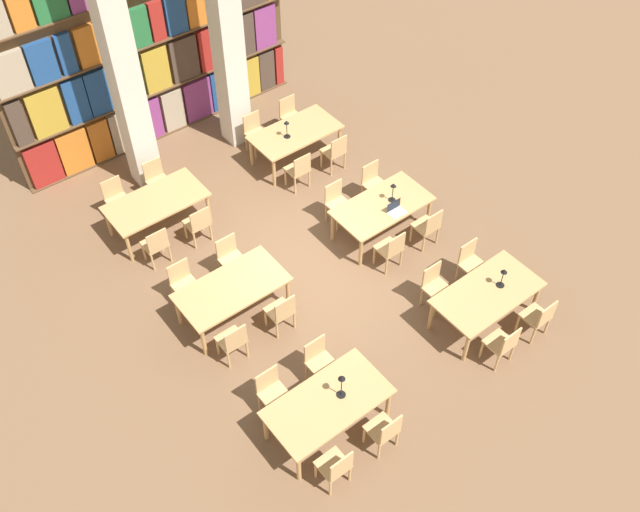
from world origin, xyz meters
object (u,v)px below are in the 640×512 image
reading_table_1 (487,295)px  chair_18 (198,223)px  pillar_left (118,51)px  chair_10 (281,311)px  chair_4 (503,344)px  chair_15 (373,182)px  chair_8 (233,341)px  desk_lamp_2 (393,189)px  desk_lamp_0 (342,382)px  chair_17 (117,198)px  chair_5 (435,285)px  reading_table_3 (382,208)px  desk_lamp_1 (503,275)px  chair_14 (428,226)px  desk_lamp_3 (287,126)px  chair_16 (156,244)px  laptop (396,210)px  chair_20 (299,169)px  chair_6 (539,317)px  chair_19 (157,180)px  chair_13 (337,202)px  reading_table_0 (328,404)px  chair_0 (336,467)px  chair_3 (319,360)px  reading_table_4 (156,204)px  chair_1 (272,391)px  chair_9 (184,283)px  reading_table_5 (295,134)px  chair_2 (385,431)px  chair_23 (291,115)px  chair_12 (391,249)px  chair_11 (231,257)px  chair_7 (471,262)px  reading_table_2 (232,290)px  pillar_center (224,12)px  chair_22 (335,151)px

reading_table_1 → chair_18: chair_18 is taller
pillar_left → chair_10: pillar_left is taller
chair_4 → chair_15: 4.32m
chair_8 → chair_18: size_ratio=1.00×
desk_lamp_2 → desk_lamp_0: bearing=-141.8°
desk_lamp_2 → chair_17: size_ratio=0.47×
chair_5 → reading_table_3: chair_5 is taller
desk_lamp_2 → chair_8: bearing=-170.1°
desk_lamp_1 → chair_14: bearing=83.9°
chair_8 → desk_lamp_3: 5.03m
chair_16 → chair_4: bearing=-58.3°
laptop → chair_20: bearing=103.2°
chair_5 → chair_6: (0.88, -1.56, 0.00)m
chair_19 → desk_lamp_1: bearing=116.9°
chair_13 → chair_15: (0.93, 0.00, 0.00)m
reading_table_0 → chair_14: (3.88, 1.89, -0.17)m
chair_0 → chair_3: bearing=59.5°
chair_10 → chair_17: same height
chair_17 → desk_lamp_3: desk_lamp_3 is taller
chair_5 → chair_4: bearing=90.0°
chair_3 → laptop: (3.03, 1.59, 0.28)m
chair_18 → reading_table_4: bearing=118.4°
reading_table_0 → chair_20: chair_20 is taller
chair_1 → chair_8: bearing=-92.4°
chair_16 → desk_lamp_3: size_ratio=2.17×
chair_9 → reading_table_5: chair_9 is taller
chair_4 → desk_lamp_3: (0.23, 6.18, 0.52)m
chair_0 → chair_19: 7.00m
chair_2 → chair_15: (3.43, 4.22, 0.00)m
chair_20 → chair_16: bearing=-178.8°
reading_table_5 → chair_14: bearing=-82.9°
desk_lamp_3 → chair_23: bearing=50.3°
chair_14 → reading_table_1: bearing=-104.1°
chair_1 → chair_23: size_ratio=1.00×
chair_8 → chair_19: same height
chair_10 → chair_23: same height
desk_lamp_1 → chair_12: desk_lamp_1 is taller
desk_lamp_1 → reading_table_3: bearing=95.6°
chair_17 → chair_11: bearing=108.7°
chair_14 → reading_table_5: chair_14 is taller
chair_7 → reading_table_5: chair_7 is taller
chair_0 → chair_4: size_ratio=1.00×
reading_table_2 → chair_20: 3.46m
pillar_center → chair_19: bearing=-163.6°
laptop → chair_4: bearing=-99.2°
reading_table_0 → reading_table_1: 3.40m
chair_22 → reading_table_1: bearing=-95.8°
reading_table_5 → chair_10: bearing=-129.6°
reading_table_1 → chair_23: bearing=85.6°
reading_table_1 → desk_lamp_3: (-0.20, 5.41, 0.35)m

